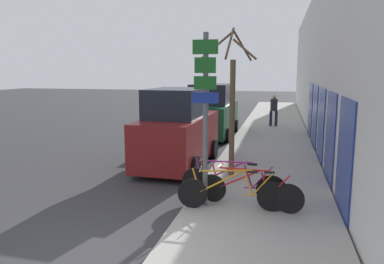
{
  "coord_description": "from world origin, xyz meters",
  "views": [
    {
      "loc": [
        2.93,
        -4.97,
        3.02
      ],
      "look_at": [
        0.46,
        5.43,
        1.25
      ],
      "focal_mm": 35.0,
      "sensor_mm": 36.0,
      "label": 1
    }
  ],
  "objects_px": {
    "parked_car_0": "(178,131)",
    "street_tree": "(232,106)",
    "bicycle_0": "(232,192)",
    "bicycle_1": "(249,190)",
    "signpost": "(205,112)",
    "parked_car_1": "(212,113)",
    "pedestrian_near": "(274,108)",
    "bicycle_2": "(232,184)"
  },
  "relations": [
    {
      "from": "signpost",
      "to": "bicycle_2",
      "type": "distance_m",
      "value": 1.76
    },
    {
      "from": "bicycle_0",
      "to": "bicycle_2",
      "type": "height_order",
      "value": "bicycle_2"
    },
    {
      "from": "bicycle_0",
      "to": "bicycle_1",
      "type": "xyz_separation_m",
      "value": [
        0.34,
        0.22,
        -0.01
      ]
    },
    {
      "from": "bicycle_1",
      "to": "parked_car_1",
      "type": "distance_m",
      "value": 9.58
    },
    {
      "from": "bicycle_2",
      "to": "parked_car_1",
      "type": "xyz_separation_m",
      "value": [
        -2.09,
        8.93,
        0.54
      ]
    },
    {
      "from": "bicycle_2",
      "to": "pedestrian_near",
      "type": "xyz_separation_m",
      "value": [
        0.64,
        11.79,
        0.54
      ]
    },
    {
      "from": "bicycle_0",
      "to": "street_tree",
      "type": "height_order",
      "value": "street_tree"
    },
    {
      "from": "parked_car_1",
      "to": "pedestrian_near",
      "type": "relative_size",
      "value": 2.81
    },
    {
      "from": "bicycle_1",
      "to": "street_tree",
      "type": "bearing_deg",
      "value": 27.78
    },
    {
      "from": "parked_car_1",
      "to": "pedestrian_near",
      "type": "height_order",
      "value": "parked_car_1"
    },
    {
      "from": "signpost",
      "to": "bicycle_1",
      "type": "xyz_separation_m",
      "value": [
        0.94,
        0.08,
        -1.65
      ]
    },
    {
      "from": "bicycle_0",
      "to": "street_tree",
      "type": "xyz_separation_m",
      "value": [
        -0.36,
        2.61,
        1.54
      ]
    },
    {
      "from": "signpost",
      "to": "pedestrian_near",
      "type": "bearing_deg",
      "value": 84.45
    },
    {
      "from": "pedestrian_near",
      "to": "street_tree",
      "type": "xyz_separation_m",
      "value": [
        -0.94,
        -9.71,
        0.97
      ]
    },
    {
      "from": "bicycle_0",
      "to": "parked_car_1",
      "type": "xyz_separation_m",
      "value": [
        -2.15,
        9.46,
        0.56
      ]
    },
    {
      "from": "signpost",
      "to": "street_tree",
      "type": "relative_size",
      "value": 0.91
    },
    {
      "from": "signpost",
      "to": "parked_car_1",
      "type": "relative_size",
      "value": 0.79
    },
    {
      "from": "bicycle_2",
      "to": "pedestrian_near",
      "type": "height_order",
      "value": "pedestrian_near"
    },
    {
      "from": "parked_car_1",
      "to": "street_tree",
      "type": "distance_m",
      "value": 7.14
    },
    {
      "from": "bicycle_2",
      "to": "bicycle_1",
      "type": "bearing_deg",
      "value": -120.26
    },
    {
      "from": "street_tree",
      "to": "parked_car_0",
      "type": "bearing_deg",
      "value": 147.63
    },
    {
      "from": "bicycle_0",
      "to": "bicycle_1",
      "type": "distance_m",
      "value": 0.4
    },
    {
      "from": "bicycle_1",
      "to": "pedestrian_near",
      "type": "height_order",
      "value": "pedestrian_near"
    },
    {
      "from": "parked_car_1",
      "to": "bicycle_0",
      "type": "bearing_deg",
      "value": -76.61
    },
    {
      "from": "bicycle_0",
      "to": "parked_car_0",
      "type": "xyz_separation_m",
      "value": [
        -2.21,
        3.79,
        0.59
      ]
    },
    {
      "from": "bicycle_0",
      "to": "pedestrian_near",
      "type": "height_order",
      "value": "pedestrian_near"
    },
    {
      "from": "bicycle_1",
      "to": "pedestrian_near",
      "type": "xyz_separation_m",
      "value": [
        0.25,
        12.1,
        0.57
      ]
    },
    {
      "from": "pedestrian_near",
      "to": "street_tree",
      "type": "height_order",
      "value": "street_tree"
    },
    {
      "from": "parked_car_0",
      "to": "parked_car_1",
      "type": "height_order",
      "value": "parked_car_0"
    },
    {
      "from": "parked_car_0",
      "to": "street_tree",
      "type": "xyz_separation_m",
      "value": [
        1.85,
        -1.17,
        0.95
      ]
    },
    {
      "from": "parked_car_0",
      "to": "street_tree",
      "type": "bearing_deg",
      "value": -30.52
    },
    {
      "from": "parked_car_0",
      "to": "parked_car_1",
      "type": "bearing_deg",
      "value": 91.23
    },
    {
      "from": "bicycle_2",
      "to": "signpost",
      "type": "bearing_deg",
      "value": 133.25
    },
    {
      "from": "bicycle_2",
      "to": "street_tree",
      "type": "bearing_deg",
      "value": 15.91
    },
    {
      "from": "bicycle_1",
      "to": "parked_car_0",
      "type": "bearing_deg",
      "value": 47.1
    },
    {
      "from": "signpost",
      "to": "bicycle_1",
      "type": "distance_m",
      "value": 1.9
    },
    {
      "from": "bicycle_2",
      "to": "street_tree",
      "type": "xyz_separation_m",
      "value": [
        -0.3,
        2.08,
        1.52
      ]
    },
    {
      "from": "bicycle_0",
      "to": "street_tree",
      "type": "relative_size",
      "value": 0.57
    },
    {
      "from": "bicycle_2",
      "to": "parked_car_1",
      "type": "height_order",
      "value": "parked_car_1"
    },
    {
      "from": "bicycle_1",
      "to": "parked_car_0",
      "type": "relative_size",
      "value": 0.53
    },
    {
      "from": "signpost",
      "to": "parked_car_0",
      "type": "height_order",
      "value": "signpost"
    },
    {
      "from": "signpost",
      "to": "bicycle_1",
      "type": "bearing_deg",
      "value": 4.76
    }
  ]
}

